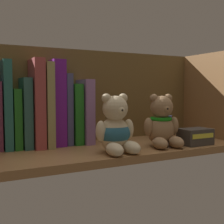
# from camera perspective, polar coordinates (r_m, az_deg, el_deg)

# --- Properties ---
(shelf_board) EXTENTS (0.75, 0.26, 0.02)m
(shelf_board) POSITION_cam_1_polar(r_m,az_deg,el_deg) (0.84, -0.00, -7.44)
(shelf_board) COLOR olive
(shelf_board) RESTS_ON ground
(shelf_back_panel) EXTENTS (0.77, 0.01, 0.31)m
(shelf_back_panel) POSITION_cam_1_polar(r_m,az_deg,el_deg) (0.95, -3.84, 2.57)
(shelf_back_panel) COLOR brown
(shelf_back_panel) RESTS_ON ground
(shelf_side_panel_right) EXTENTS (0.02, 0.29, 0.31)m
(shelf_side_panel_right) POSITION_cam_1_polar(r_m,az_deg,el_deg) (1.06, 18.77, 2.51)
(shelf_side_panel_right) COLOR olive
(shelf_side_panel_right) RESTS_ON ground
(book_3) EXTENTS (0.02, 0.10, 0.24)m
(book_3) POSITION_cam_1_polar(r_m,az_deg,el_deg) (0.85, -19.82, 1.29)
(book_3) COLOR #266860
(book_3) RESTS_ON shelf_board
(book_4) EXTENTS (0.02, 0.10, 0.16)m
(book_4) POSITION_cam_1_polar(r_m,az_deg,el_deg) (0.86, -18.16, -1.21)
(book_4) COLOR #216C1F
(book_4) RESTS_ON shelf_board
(book_5) EXTENTS (0.02, 0.12, 0.19)m
(book_5) POSITION_cam_1_polar(r_m,az_deg,el_deg) (0.86, -16.53, -0.16)
(book_5) COLOR #2C5A55
(book_5) RESTS_ON shelf_board
(book_6) EXTENTS (0.03, 0.14, 0.25)m
(book_6) POSITION_cam_1_polar(r_m,az_deg,el_deg) (0.87, -14.67, 1.63)
(book_6) COLOR #A34141
(book_6) RESTS_ON shelf_board
(book_7) EXTENTS (0.02, 0.14, 0.24)m
(book_7) POSITION_cam_1_polar(r_m,az_deg,el_deg) (0.87, -12.86, 1.38)
(book_7) COLOR #9C9158
(book_7) RESTS_ON shelf_board
(book_8) EXTENTS (0.04, 0.11, 0.25)m
(book_8) POSITION_cam_1_polar(r_m,az_deg,el_deg) (0.88, -10.89, 1.74)
(book_8) COLOR #6A1990
(book_8) RESTS_ON shelf_board
(book_9) EXTENTS (0.02, 0.10, 0.21)m
(book_9) POSITION_cam_1_polar(r_m,az_deg,el_deg) (0.89, -9.01, 0.56)
(book_9) COLOR #494B79
(book_9) RESTS_ON shelf_board
(book_10) EXTENTS (0.03, 0.11, 0.18)m
(book_10) POSITION_cam_1_polar(r_m,az_deg,el_deg) (0.90, -7.46, -0.33)
(book_10) COLOR #227620
(book_10) RESTS_ON shelf_board
(book_11) EXTENTS (0.03, 0.13, 0.19)m
(book_11) POSITION_cam_1_polar(r_m,az_deg,el_deg) (0.91, -5.66, 0.15)
(book_11) COLOR #9269A6
(book_11) RESTS_ON shelf_board
(teddy_bear_larger) EXTENTS (0.11, 0.12, 0.15)m
(teddy_bear_larger) POSITION_cam_1_polar(r_m,az_deg,el_deg) (0.76, 0.65, -3.39)
(teddy_bear_larger) COLOR beige
(teddy_bear_larger) RESTS_ON shelf_board
(teddy_bear_smaller) EXTENTS (0.11, 0.11, 0.15)m
(teddy_bear_smaller) POSITION_cam_1_polar(r_m,az_deg,el_deg) (0.85, 9.64, -2.31)
(teddy_bear_smaller) COLOR #93704C
(teddy_bear_smaller) RESTS_ON shelf_board
(pillar_candle) EXTENTS (0.05, 0.05, 0.08)m
(pillar_candle) POSITION_cam_1_polar(r_m,az_deg,el_deg) (0.97, 9.91, -2.99)
(pillar_candle) COLOR #4C5B99
(pillar_candle) RESTS_ON shelf_board
(small_product_box) EXTENTS (0.09, 0.06, 0.05)m
(small_product_box) POSITION_cam_1_polar(r_m,az_deg,el_deg) (0.91, 15.80, -4.59)
(small_product_box) COLOR #38332D
(small_product_box) RESTS_ON shelf_board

